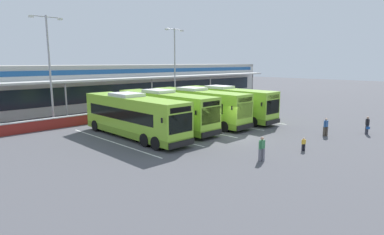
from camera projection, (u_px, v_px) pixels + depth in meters
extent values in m
plane|color=#4C4C51|center=(233.00, 137.00, 27.74)|extent=(200.00, 200.00, 0.00)
cube|color=silver|center=(85.00, 88.00, 46.08)|extent=(70.00, 10.00, 5.50)
cube|color=#19232D|center=(103.00, 93.00, 42.66)|extent=(66.00, 0.08, 2.20)
cube|color=navy|center=(102.00, 72.00, 42.16)|extent=(68.00, 0.08, 0.60)
cube|color=beige|center=(108.00, 79.00, 41.30)|extent=(67.00, 3.00, 0.24)
cube|color=gray|center=(84.00, 67.00, 45.57)|extent=(70.00, 10.00, 0.50)
cylinder|color=#999999|center=(66.00, 100.00, 36.51)|extent=(0.20, 0.20, 4.20)
cylinder|color=#999999|center=(152.00, 93.00, 45.15)|extent=(0.20, 0.20, 4.20)
cylinder|color=#999999|center=(210.00, 88.00, 53.78)|extent=(0.20, 0.20, 4.20)
cylinder|color=#999999|center=(252.00, 84.00, 62.42)|extent=(0.20, 0.20, 4.20)
cube|color=maroon|center=(136.00, 113.00, 37.76)|extent=(60.00, 0.36, 1.00)
cube|color=#B2B2B2|center=(136.00, 108.00, 37.66)|extent=(60.00, 0.40, 0.10)
cube|color=#8CC633|center=(134.00, 116.00, 27.29)|extent=(2.68, 12.03, 3.19)
cube|color=olive|center=(134.00, 131.00, 27.52)|extent=(2.70, 12.05, 0.56)
cube|color=black|center=(131.00, 112.00, 27.53)|extent=(2.68, 9.63, 0.96)
cube|color=black|center=(181.00, 123.00, 23.08)|extent=(2.31, 0.12, 1.40)
cube|color=black|center=(181.00, 110.00, 22.90)|extent=(2.05, 0.10, 0.40)
cube|color=silver|center=(127.00, 95.00, 27.70)|extent=(2.08, 2.82, 0.28)
cube|color=black|center=(182.00, 144.00, 23.26)|extent=(2.45, 0.19, 0.44)
cube|color=black|center=(191.00, 116.00, 24.27)|extent=(0.08, 0.12, 0.36)
cube|color=black|center=(162.00, 121.00, 22.26)|extent=(0.08, 0.12, 0.36)
cylinder|color=black|center=(118.00, 122.00, 31.59)|extent=(0.33, 1.04, 1.04)
cylinder|color=black|center=(96.00, 126.00, 29.94)|extent=(0.33, 1.04, 1.04)
cylinder|color=black|center=(169.00, 135.00, 26.10)|extent=(0.33, 1.04, 1.04)
cylinder|color=black|center=(145.00, 140.00, 24.45)|extent=(0.33, 1.04, 1.04)
cylinder|color=black|center=(180.00, 138.00, 25.12)|extent=(0.33, 1.04, 1.04)
cylinder|color=black|center=(156.00, 143.00, 23.47)|extent=(0.33, 1.04, 1.04)
cube|color=#8CC633|center=(165.00, 110.00, 30.66)|extent=(2.68, 12.03, 3.19)
cube|color=olive|center=(165.00, 123.00, 30.89)|extent=(2.70, 12.05, 0.56)
cube|color=black|center=(163.00, 107.00, 30.90)|extent=(2.68, 9.63, 0.96)
cube|color=black|center=(211.00, 116.00, 26.45)|extent=(2.31, 0.12, 1.40)
cube|color=black|center=(211.00, 104.00, 26.27)|extent=(2.05, 0.10, 0.40)
cube|color=silver|center=(158.00, 91.00, 31.07)|extent=(2.08, 2.82, 0.28)
cube|color=black|center=(212.00, 133.00, 26.63)|extent=(2.45, 0.19, 0.44)
cube|color=black|center=(219.00, 109.00, 27.64)|extent=(0.08, 0.12, 0.36)
cube|color=black|center=(196.00, 113.00, 25.63)|extent=(0.08, 0.12, 0.36)
cylinder|color=black|center=(147.00, 117.00, 34.96)|extent=(0.33, 1.04, 1.04)
cylinder|color=black|center=(128.00, 119.00, 33.31)|extent=(0.33, 1.04, 1.04)
cylinder|color=black|center=(197.00, 127.00, 29.47)|extent=(0.33, 1.04, 1.04)
cylinder|color=black|center=(178.00, 131.00, 27.82)|extent=(0.33, 1.04, 1.04)
cylinder|color=black|center=(209.00, 129.00, 28.49)|extent=(0.33, 1.04, 1.04)
cylinder|color=black|center=(189.00, 133.00, 26.84)|extent=(0.33, 1.04, 1.04)
cube|color=#8CC633|center=(198.00, 106.00, 33.37)|extent=(2.68, 12.03, 3.19)
cube|color=olive|center=(198.00, 118.00, 33.60)|extent=(2.70, 12.05, 0.56)
cube|color=black|center=(196.00, 103.00, 33.61)|extent=(2.68, 9.63, 0.96)
cube|color=black|center=(245.00, 111.00, 29.16)|extent=(2.31, 0.12, 1.40)
cube|color=black|center=(245.00, 100.00, 28.98)|extent=(2.05, 0.10, 0.40)
cube|color=silver|center=(192.00, 89.00, 33.78)|extent=(2.08, 2.82, 0.28)
cube|color=black|center=(245.00, 127.00, 29.34)|extent=(2.45, 0.19, 0.44)
cube|color=black|center=(251.00, 105.00, 30.35)|extent=(0.08, 0.12, 0.36)
cube|color=black|center=(232.00, 108.00, 28.34)|extent=(0.08, 0.12, 0.36)
cylinder|color=black|center=(178.00, 113.00, 37.67)|extent=(0.33, 1.04, 1.04)
cylinder|color=black|center=(162.00, 115.00, 36.02)|extent=(0.33, 1.04, 1.04)
cylinder|color=black|center=(229.00, 121.00, 32.18)|extent=(0.33, 1.04, 1.04)
cylinder|color=black|center=(213.00, 125.00, 30.53)|extent=(0.33, 1.04, 1.04)
cylinder|color=black|center=(240.00, 123.00, 31.19)|extent=(0.33, 1.04, 1.04)
cylinder|color=black|center=(225.00, 127.00, 29.55)|extent=(0.33, 1.04, 1.04)
cube|color=#8CC633|center=(226.00, 103.00, 35.76)|extent=(2.68, 12.03, 3.19)
cube|color=olive|center=(226.00, 114.00, 35.99)|extent=(2.70, 12.05, 0.56)
cube|color=black|center=(223.00, 100.00, 36.00)|extent=(2.68, 9.63, 0.96)
cube|color=black|center=(273.00, 107.00, 31.55)|extent=(2.31, 0.12, 1.40)
cube|color=black|center=(273.00, 97.00, 31.37)|extent=(2.05, 0.10, 0.40)
cube|color=silver|center=(220.00, 87.00, 36.17)|extent=(2.08, 2.82, 0.28)
cube|color=black|center=(273.00, 122.00, 31.73)|extent=(2.45, 0.19, 0.44)
cube|color=black|center=(277.00, 102.00, 32.74)|extent=(0.08, 0.12, 0.36)
cube|color=black|center=(261.00, 104.00, 30.73)|extent=(0.08, 0.12, 0.36)
cylinder|color=black|center=(204.00, 110.00, 40.06)|extent=(0.33, 1.04, 1.04)
cylinder|color=black|center=(190.00, 112.00, 38.41)|extent=(0.33, 1.04, 1.04)
cylinder|color=black|center=(256.00, 117.00, 34.57)|extent=(0.33, 1.04, 1.04)
cylinder|color=black|center=(242.00, 120.00, 32.92)|extent=(0.33, 1.04, 1.04)
cylinder|color=black|center=(267.00, 119.00, 33.59)|extent=(0.33, 1.04, 1.04)
cylinder|color=black|center=(254.00, 122.00, 31.94)|extent=(0.33, 1.04, 1.04)
cube|color=silver|center=(111.00, 142.00, 26.07)|extent=(0.14, 13.00, 0.01)
cube|color=silver|center=(152.00, 134.00, 29.00)|extent=(0.14, 13.00, 0.01)
cube|color=silver|center=(185.00, 127.00, 31.92)|extent=(0.14, 13.00, 0.01)
cube|color=silver|center=(213.00, 122.00, 34.85)|extent=(0.14, 13.00, 0.01)
cube|color=silver|center=(236.00, 117.00, 37.77)|extent=(0.14, 13.00, 0.01)
cube|color=#33333D|center=(366.00, 130.00, 28.67)|extent=(0.22, 0.23, 0.84)
cube|color=#33333D|center=(367.00, 129.00, 28.81)|extent=(0.22, 0.23, 0.84)
cube|color=black|center=(368.00, 122.00, 28.62)|extent=(0.40, 0.38, 0.56)
cube|color=black|center=(368.00, 123.00, 28.41)|extent=(0.13, 0.13, 0.54)
cube|color=black|center=(366.00, 122.00, 28.84)|extent=(0.13, 0.13, 0.54)
sphere|color=tan|center=(368.00, 118.00, 28.55)|extent=(0.22, 0.22, 0.22)
cube|color=#194C9E|center=(368.00, 128.00, 28.42)|extent=(0.27, 0.30, 0.22)
cylinder|color=#194C9E|center=(368.00, 126.00, 28.39)|extent=(0.02, 0.02, 0.16)
cube|color=#4C4238|center=(324.00, 131.00, 27.97)|extent=(0.17, 0.20, 0.84)
cube|color=#4C4238|center=(327.00, 131.00, 27.96)|extent=(0.17, 0.20, 0.84)
cube|color=#2D5693|center=(326.00, 124.00, 27.85)|extent=(0.37, 0.28, 0.56)
cube|color=#2D5693|center=(324.00, 124.00, 27.73)|extent=(0.11, 0.11, 0.54)
cube|color=#2D5693|center=(327.00, 124.00, 27.98)|extent=(0.11, 0.11, 0.54)
sphere|color=#DBB293|center=(326.00, 119.00, 27.78)|extent=(0.22, 0.22, 0.22)
cube|color=black|center=(302.00, 147.00, 23.34)|extent=(0.13, 0.14, 0.52)
cube|color=black|center=(304.00, 148.00, 23.30)|extent=(0.13, 0.14, 0.52)
cube|color=gold|center=(304.00, 142.00, 23.25)|extent=(0.25, 0.22, 0.35)
cube|color=gold|center=(302.00, 142.00, 23.21)|extent=(0.08, 0.08, 0.33)
cube|color=gold|center=(305.00, 142.00, 23.29)|extent=(0.08, 0.08, 0.33)
sphere|color=#DBB293|center=(304.00, 138.00, 23.20)|extent=(0.14, 0.14, 0.14)
cube|color=slate|center=(260.00, 155.00, 20.98)|extent=(0.16, 0.20, 0.84)
cube|color=slate|center=(263.00, 155.00, 20.98)|extent=(0.16, 0.20, 0.84)
cube|color=#387F4C|center=(262.00, 144.00, 20.86)|extent=(0.36, 0.26, 0.56)
cube|color=#387F4C|center=(260.00, 145.00, 20.73)|extent=(0.10, 0.11, 0.54)
cube|color=#387F4C|center=(264.00, 144.00, 21.00)|extent=(0.10, 0.11, 0.54)
sphere|color=tan|center=(262.00, 138.00, 20.79)|extent=(0.22, 0.22, 0.22)
cylinder|color=#9E9EA3|center=(50.00, 71.00, 32.35)|extent=(0.20, 0.20, 11.00)
cylinder|color=#9E9EA3|center=(46.00, 17.00, 31.43)|extent=(2.80, 0.10, 0.10)
cube|color=silver|center=(31.00, 16.00, 30.47)|extent=(0.44, 0.28, 0.20)
cube|color=silver|center=(60.00, 19.00, 32.42)|extent=(0.44, 0.28, 0.20)
cylinder|color=#9E9EA3|center=(175.00, 69.00, 44.47)|extent=(0.20, 0.20, 11.00)
cylinder|color=#9E9EA3|center=(174.00, 29.00, 43.55)|extent=(2.80, 0.10, 0.10)
cube|color=silver|center=(167.00, 29.00, 42.59)|extent=(0.44, 0.28, 0.20)
cube|color=silver|center=(182.00, 31.00, 44.54)|extent=(0.44, 0.28, 0.20)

